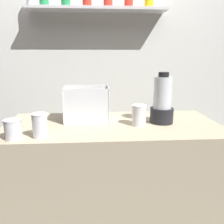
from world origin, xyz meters
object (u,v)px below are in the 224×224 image
Objects in this scene: carrot_display_bin at (87,110)px; juice_cup_carrot_left at (40,127)px; juice_cup_beet_middle at (139,116)px; juice_cup_orange_far_left at (13,130)px; blender_pitcher at (162,102)px.

carrot_display_bin is 0.40m from juice_cup_carrot_left.
carrot_display_bin reaches higher than juice_cup_carrot_left.
juice_cup_carrot_left is at bearing -162.47° from juice_cup_beet_middle.
juice_cup_orange_far_left is at bearing -164.31° from juice_cup_beet_middle.
juice_cup_orange_far_left is at bearing -138.38° from carrot_display_bin.
blender_pitcher is at bearing 16.69° from juice_cup_beet_middle.
blender_pitcher reaches higher than juice_cup_beet_middle.
carrot_display_bin is 0.89× the size of blender_pitcher.
blender_pitcher is 0.92m from juice_cup_orange_far_left.
blender_pitcher is 2.52× the size of juice_cup_beet_middle.
carrot_display_bin is 0.51m from blender_pitcher.
blender_pitcher reaches higher than juice_cup_carrot_left.
carrot_display_bin is at bearing 157.89° from juice_cup_beet_middle.
blender_pitcher reaches higher than juice_cup_orange_far_left.
juice_cup_beet_middle is (0.58, 0.18, -0.00)m from juice_cup_carrot_left.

